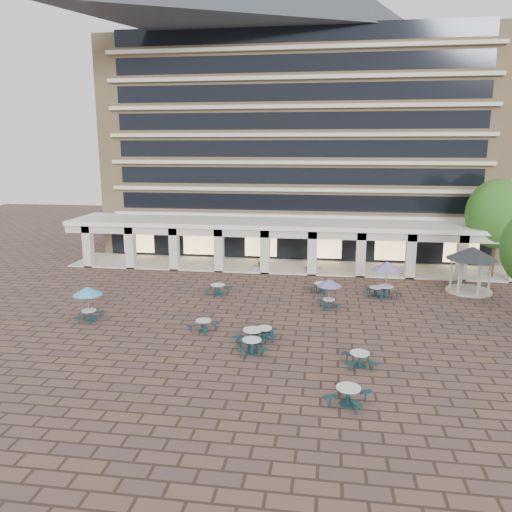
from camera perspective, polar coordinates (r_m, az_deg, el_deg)
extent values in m
plane|color=brown|center=(33.22, 1.92, -7.33)|extent=(120.00, 120.00, 0.00)
cube|color=tan|center=(56.67, 4.97, 12.17)|extent=(40.00, 15.00, 22.00)
cube|color=beige|center=(49.40, 4.28, 4.58)|extent=(36.80, 0.50, 0.35)
cube|color=black|center=(49.47, 4.33, 6.10)|extent=(35.20, 0.05, 1.60)
cube|color=beige|center=(49.11, 4.33, 7.58)|extent=(36.80, 0.50, 0.35)
cube|color=black|center=(49.25, 4.38, 9.11)|extent=(35.20, 0.05, 1.60)
cube|color=beige|center=(48.96, 4.38, 10.62)|extent=(36.80, 0.50, 0.35)
cube|color=black|center=(49.17, 4.43, 12.14)|extent=(35.20, 0.05, 1.60)
cube|color=beige|center=(48.95, 4.44, 13.66)|extent=(36.80, 0.50, 0.35)
cube|color=black|center=(49.22, 4.48, 15.16)|extent=(35.20, 0.05, 1.60)
cube|color=beige|center=(49.08, 4.49, 16.69)|extent=(36.80, 0.50, 0.35)
cube|color=black|center=(49.42, 4.53, 18.18)|extent=(35.20, 0.05, 1.60)
cube|color=beige|center=(49.34, 4.54, 19.71)|extent=(36.80, 0.50, 0.35)
cube|color=black|center=(49.75, 4.59, 21.16)|extent=(35.20, 0.05, 1.60)
cube|color=beige|center=(49.73, 4.60, 22.68)|extent=(36.80, 0.50, 0.35)
cube|color=black|center=(50.21, 4.65, 24.09)|extent=(35.20, 0.05, 1.60)
cube|color=white|center=(46.73, 4.03, 3.76)|extent=(42.00, 6.60, 0.40)
cube|color=beige|center=(44.00, 3.74, 2.63)|extent=(42.00, 0.30, 0.90)
cube|color=black|center=(49.79, 4.23, 1.49)|extent=(38.00, 0.15, 3.20)
cube|color=beige|center=(47.53, 3.96, -1.18)|extent=(42.00, 6.00, 0.12)
cube|color=beige|center=(49.78, -18.63, 1.10)|extent=(0.80, 0.80, 4.00)
cube|color=beige|center=(48.03, -14.12, 0.98)|extent=(0.80, 0.80, 4.00)
cube|color=beige|center=(46.59, -9.32, 0.85)|extent=(0.80, 0.80, 4.00)
cube|color=beige|center=(45.50, -4.24, 0.70)|extent=(0.80, 0.80, 4.00)
cube|color=beige|center=(44.78, 1.04, 0.54)|extent=(0.80, 0.80, 4.00)
cube|color=beige|center=(44.46, 6.45, 0.38)|extent=(0.80, 0.80, 4.00)
cube|color=beige|center=(44.53, 11.88, 0.21)|extent=(0.80, 0.80, 4.00)
cube|color=beige|center=(45.01, 17.25, 0.04)|extent=(0.80, 0.80, 4.00)
cube|color=beige|center=(45.86, 22.46, -0.13)|extent=(0.80, 0.80, 4.00)
cube|color=#FFD88C|center=(53.24, -13.23, 1.69)|extent=(3.20, 0.08, 2.40)
cube|color=#FFD88C|center=(51.25, -6.56, 1.53)|extent=(3.20, 0.08, 2.40)
cube|color=#FFD88C|center=(50.01, 0.55, 1.34)|extent=(3.20, 0.08, 2.40)
cube|color=#FFD88C|center=(49.56, 7.91, 1.12)|extent=(3.20, 0.08, 2.40)
cube|color=#FFD88C|center=(49.95, 15.27, 0.88)|extent=(3.20, 0.08, 2.40)
cube|color=#FFD88C|center=(51.13, 22.40, 0.64)|extent=(3.20, 0.08, 2.40)
cylinder|color=#123238|center=(31.47, -6.01, -8.51)|extent=(0.68, 0.68, 0.04)
cylinder|color=#123238|center=(31.36, -6.02, -8.00)|extent=(0.17, 0.17, 0.64)
cylinder|color=silver|center=(31.23, -6.04, -7.33)|extent=(0.96, 0.96, 0.05)
cube|color=#123238|center=(31.44, -4.66, -7.71)|extent=(0.59, 0.46, 0.05)
cylinder|color=#123238|center=(31.52, -4.65, -8.09)|extent=(0.08, 0.08, 0.41)
cube|color=#123238|center=(32.02, -6.25, -7.36)|extent=(0.46, 0.59, 0.05)
cylinder|color=#123238|center=(32.10, -6.24, -7.73)|extent=(0.08, 0.08, 0.41)
cube|color=#123238|center=(31.22, -7.40, -7.92)|extent=(0.59, 0.46, 0.05)
cylinder|color=#123238|center=(31.30, -7.39, -8.30)|extent=(0.08, 0.08, 0.41)
cube|color=#123238|center=(30.63, -5.79, -8.29)|extent=(0.46, 0.59, 0.05)
cylinder|color=#123238|center=(30.71, -5.78, -8.68)|extent=(0.08, 0.08, 0.41)
cylinder|color=#123238|center=(28.21, -0.49, -10.98)|extent=(0.75, 0.75, 0.04)
cylinder|color=#123238|center=(28.08, -0.49, -10.36)|extent=(0.19, 0.19, 0.71)
cylinder|color=silver|center=(27.91, -0.49, -9.55)|extent=(1.07, 1.07, 0.05)
cube|color=#123238|center=(28.60, 0.67, -9.67)|extent=(0.58, 0.66, 0.05)
cylinder|color=#123238|center=(28.69, 0.67, -10.12)|extent=(0.09, 0.09, 0.45)
cube|color=#123238|center=(28.57, -1.73, -9.70)|extent=(0.66, 0.58, 0.05)
cylinder|color=#123238|center=(28.66, -1.73, -10.15)|extent=(0.09, 0.09, 0.45)
cube|color=#123238|center=(27.48, -1.70, -10.63)|extent=(0.58, 0.66, 0.05)
cylinder|color=#123238|center=(27.57, -1.70, -11.10)|extent=(0.09, 0.09, 0.45)
cube|color=#123238|center=(27.51, 0.80, -10.59)|extent=(0.66, 0.58, 0.05)
cylinder|color=#123238|center=(27.61, 0.80, -11.06)|extent=(0.09, 0.09, 0.45)
cylinder|color=#123238|center=(30.08, 0.90, -9.45)|extent=(0.67, 0.67, 0.04)
cylinder|color=#123238|center=(29.97, 0.91, -8.92)|extent=(0.17, 0.17, 0.64)
cylinder|color=silver|center=(29.83, 0.91, -8.23)|extent=(0.96, 0.96, 0.05)
cube|color=#123238|center=(30.43, 1.90, -8.37)|extent=(0.53, 0.59, 0.05)
cylinder|color=#123238|center=(30.51, 1.90, -8.76)|extent=(0.08, 0.08, 0.40)
cube|color=#123238|center=(30.42, -0.12, -8.37)|extent=(0.59, 0.53, 0.05)
cylinder|color=#123238|center=(30.50, -0.12, -8.76)|extent=(0.08, 0.08, 0.40)
cube|color=#123238|center=(29.43, -0.12, -9.11)|extent=(0.53, 0.59, 0.05)
cylinder|color=#123238|center=(29.51, -0.12, -9.51)|extent=(0.08, 0.08, 0.40)
cube|color=#123238|center=(29.44, 1.97, -9.10)|extent=(0.59, 0.53, 0.05)
cylinder|color=#123238|center=(29.53, 1.97, -9.50)|extent=(0.08, 0.08, 0.40)
cylinder|color=#123238|center=(23.51, 10.45, -16.27)|extent=(0.77, 0.77, 0.04)
cylinder|color=#123238|center=(23.35, 10.49, -15.54)|extent=(0.20, 0.20, 0.72)
cylinder|color=silver|center=(23.15, 10.53, -14.58)|extent=(1.10, 1.10, 0.05)
cube|color=#123238|center=(23.64, 12.44, -14.92)|extent=(0.68, 0.52, 0.05)
cylinder|color=#123238|center=(23.76, 12.41, -15.46)|extent=(0.09, 0.09, 0.46)
cube|color=#123238|center=(23.98, 9.60, -14.39)|extent=(0.52, 0.68, 0.05)
cylinder|color=#123238|center=(24.09, 9.57, -14.93)|extent=(0.09, 0.09, 0.46)
cube|color=#123238|center=(22.97, 8.50, -15.62)|extent=(0.68, 0.52, 0.05)
cylinder|color=#123238|center=(23.09, 8.48, -16.17)|extent=(0.09, 0.09, 0.46)
cube|color=#123238|center=(22.62, 11.46, -16.21)|extent=(0.52, 0.68, 0.05)
cylinder|color=#123238|center=(22.74, 11.44, -16.77)|extent=(0.09, 0.09, 0.46)
cylinder|color=#123238|center=(34.92, -18.48, -6.96)|extent=(0.66, 0.66, 0.04)
cylinder|color=#123238|center=(34.83, -18.51, -6.51)|extent=(0.17, 0.17, 0.62)
cylinder|color=silver|center=(34.72, -18.56, -5.92)|extent=(0.94, 0.94, 0.05)
cube|color=#123238|center=(35.10, -17.45, -6.11)|extent=(0.52, 0.57, 0.05)
cylinder|color=#123238|center=(35.17, -17.43, -6.44)|extent=(0.07, 0.07, 0.39)
cube|color=#123238|center=(35.43, -19.05, -6.05)|extent=(0.57, 0.52, 0.05)
cylinder|color=#123238|center=(35.50, -19.03, -6.38)|extent=(0.07, 0.07, 0.39)
cube|color=#123238|center=(34.51, -19.62, -6.58)|extent=(0.52, 0.57, 0.05)
cylinder|color=#123238|center=(34.58, -19.59, -6.92)|extent=(0.07, 0.07, 0.39)
cube|color=#123238|center=(34.17, -17.98, -6.65)|extent=(0.57, 0.52, 0.05)
cylinder|color=#123238|center=(34.24, -17.96, -6.99)|extent=(0.07, 0.07, 0.39)
cylinder|color=gray|center=(34.58, -18.61, -5.23)|extent=(0.05, 0.05, 2.25)
cone|color=#3B9CD8|center=(34.33, -18.71, -3.81)|extent=(1.97, 1.97, 0.52)
cylinder|color=#123238|center=(29.52, -0.42, -9.88)|extent=(0.79, 0.79, 0.04)
cylinder|color=#123238|center=(29.39, -0.42, -9.25)|extent=(0.20, 0.20, 0.74)
cylinder|color=silver|center=(29.23, -0.42, -8.43)|extent=(1.12, 1.12, 0.06)
cube|color=#123238|center=(29.59, 1.22, -8.84)|extent=(0.69, 0.55, 0.06)
cylinder|color=#123238|center=(29.69, 1.22, -9.31)|extent=(0.09, 0.09, 0.47)
cube|color=#123238|center=(30.13, -0.91, -8.44)|extent=(0.55, 0.69, 0.06)
cylinder|color=#123238|center=(30.22, -0.91, -8.90)|extent=(0.09, 0.09, 0.47)
cube|color=#123238|center=(29.12, -2.10, -9.21)|extent=(0.69, 0.55, 0.06)
cylinder|color=#123238|center=(29.22, -2.09, -9.68)|extent=(0.09, 0.09, 0.47)
cube|color=#123238|center=(28.56, 0.09, -9.64)|extent=(0.55, 0.69, 0.06)
cylinder|color=#123238|center=(28.66, 0.09, -10.12)|extent=(0.09, 0.09, 0.47)
cylinder|color=#123238|center=(35.98, 8.29, -5.85)|extent=(0.60, 0.60, 0.03)
cylinder|color=#123238|center=(35.90, 8.30, -5.45)|extent=(0.15, 0.15, 0.57)
cylinder|color=silver|center=(35.80, 8.32, -4.92)|extent=(0.86, 0.86, 0.04)
cube|color=#123238|center=(36.44, 8.82, -5.04)|extent=(0.44, 0.53, 0.04)
cylinder|color=#123238|center=(36.50, 8.81, -5.34)|extent=(0.07, 0.07, 0.36)
cube|color=#123238|center=(36.18, 7.37, -5.12)|extent=(0.53, 0.44, 0.04)
cylinder|color=#123238|center=(36.24, 7.36, -5.42)|extent=(0.07, 0.07, 0.36)
cube|color=#123238|center=(35.31, 7.78, -5.58)|extent=(0.44, 0.53, 0.04)
cylinder|color=#123238|center=(35.37, 7.77, -5.88)|extent=(0.07, 0.07, 0.36)
cube|color=#123238|center=(35.57, 9.26, -5.49)|extent=(0.53, 0.44, 0.04)
cylinder|color=#123238|center=(35.63, 9.25, -5.79)|extent=(0.07, 0.07, 0.36)
cylinder|color=gray|center=(35.68, 8.34, -4.30)|extent=(0.04, 0.04, 2.07)
cone|color=#7463AA|center=(35.46, 8.38, -3.04)|extent=(1.81, 1.81, 0.47)
cylinder|color=#123238|center=(27.18, 11.72, -12.20)|extent=(0.72, 0.72, 0.04)
cylinder|color=#123238|center=(27.05, 11.75, -11.59)|extent=(0.18, 0.18, 0.67)
cylinder|color=silver|center=(26.89, 11.79, -10.79)|extent=(1.02, 1.02, 0.05)
cube|color=#123238|center=(27.62, 12.73, -10.87)|extent=(0.57, 0.62, 0.05)
cylinder|color=#123238|center=(27.71, 12.71, -11.31)|extent=(0.08, 0.08, 0.43)
cube|color=#123238|center=(27.43, 10.38, -10.93)|extent=(0.62, 0.57, 0.05)
cylinder|color=#123238|center=(27.52, 10.36, -11.38)|extent=(0.08, 0.08, 0.43)
cube|color=#123238|center=(26.41, 10.75, -11.89)|extent=(0.57, 0.62, 0.05)
cylinder|color=#123238|center=(26.51, 10.72, -12.36)|extent=(0.08, 0.08, 0.43)
cube|color=#123238|center=(26.61, 13.19, -11.82)|extent=(0.62, 0.57, 0.05)
cylinder|color=#123238|center=(26.71, 13.17, -12.28)|extent=(0.08, 0.08, 0.43)
cylinder|color=#123238|center=(39.58, 7.38, -4.12)|extent=(0.72, 0.72, 0.04)
cylinder|color=#123238|center=(39.49, 7.39, -3.68)|extent=(0.19, 0.19, 0.68)
cylinder|color=silver|center=(39.38, 7.41, -3.10)|extent=(1.03, 1.03, 0.05)
cube|color=#123238|center=(39.79, 8.45, -3.42)|extent=(0.64, 0.50, 0.05)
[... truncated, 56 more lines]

